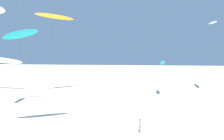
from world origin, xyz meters
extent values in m
ellipsoid|color=#19B2B7|center=(8.98, 51.13, 6.37)|extent=(1.07, 5.60, 0.98)
ellipsoid|color=red|center=(8.98, 51.13, 6.40)|extent=(0.46, 5.68, 0.63)
cylinder|color=#4C4C51|center=(7.55, 48.42, 3.15)|extent=(2.89, 5.43, 6.32)
ellipsoid|color=#19B2B7|center=(-14.60, 40.34, 11.35)|extent=(6.70, 1.92, 2.34)
ellipsoid|color=orange|center=(-14.60, 40.34, 11.38)|extent=(6.62, 1.13, 1.61)
cylinder|color=#4C4C51|center=(-14.50, 37.88, 5.65)|extent=(0.22, 4.94, 11.30)
cylinder|color=#4C4C51|center=(-4.69, 20.72, 9.32)|extent=(3.29, 2.67, 18.65)
ellipsoid|color=white|center=(19.60, 57.23, 14.50)|extent=(1.67, 7.67, 1.21)
ellipsoid|color=orange|center=(19.60, 57.23, 14.54)|extent=(0.97, 7.75, 0.81)
cylinder|color=#4C4C51|center=(19.71, 55.06, 7.21)|extent=(0.25, 4.35, 14.42)
ellipsoid|color=orange|center=(-12.26, 50.98, 15.47)|extent=(6.76, 7.50, 1.65)
ellipsoid|color=purple|center=(-12.26, 50.98, 15.50)|extent=(6.29, 7.07, 0.88)
cylinder|color=#4C4C51|center=(-11.01, 46.54, 7.70)|extent=(2.52, 8.88, 15.40)
ellipsoid|color=white|center=(-24.78, 53.01, 6.59)|extent=(8.97, 1.20, 2.13)
ellipsoid|color=yellow|center=(-24.78, 53.01, 6.62)|extent=(9.06, 0.59, 1.42)
cylinder|color=#4C4C51|center=(-23.02, 51.63, 3.26)|extent=(3.53, 2.79, 6.54)
cylinder|color=red|center=(5.14, 27.13, 0.46)|extent=(0.14, 0.14, 0.92)
cylinder|color=red|center=(5.16, 26.96, 0.46)|extent=(0.14, 0.14, 0.92)
cube|color=purple|center=(5.15, 27.04, 1.18)|extent=(0.23, 0.32, 0.52)
cylinder|color=beige|center=(5.13, 27.25, 1.14)|extent=(0.09, 0.09, 0.56)
cylinder|color=beige|center=(5.17, 26.83, 1.14)|extent=(0.09, 0.09, 0.56)
sphere|color=beige|center=(5.15, 27.04, 1.57)|extent=(0.21, 0.21, 0.21)
camera|label=1|loc=(5.57, -0.90, 8.88)|focal=42.59mm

